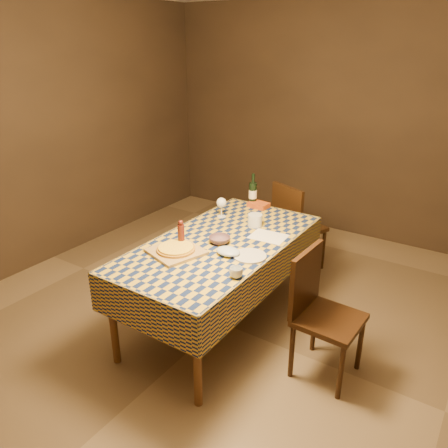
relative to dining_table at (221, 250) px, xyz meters
The scene contains 16 objects.
room 0.66m from the dining_table, ahead, with size 5.00×5.10×2.70m.
dining_table is the anchor object (origin of this frame).
cutting_board 0.40m from the dining_table, 114.74° to the right, with size 0.35×0.35×0.02m, color #A4854D.
pizza 0.40m from the dining_table, 114.74° to the right, with size 0.33×0.33×0.03m.
pepper_mill 0.36m from the dining_table, 130.42° to the right, with size 0.06×0.06×0.22m.
bowl 0.11m from the dining_table, 69.45° to the right, with size 0.17×0.17×0.05m, color #5F4550.
wine_glass 0.56m from the dining_table, 123.00° to the left, with size 0.09×0.09×0.18m.
wine_bottle 0.91m from the dining_table, 103.56° to the left, with size 0.09×0.09×0.31m.
deli_tub 0.45m from the dining_table, 80.55° to the left, with size 0.12×0.12×0.10m, color silver.
takeout_container 0.85m from the dining_table, 98.63° to the left, with size 0.18×0.13×0.05m, color #B14717.
white_plate 0.35m from the dining_table, 17.67° to the right, with size 0.24×0.24×0.01m, color silver.
tumbler 0.59m from the dining_table, 45.67° to the right, with size 0.09×0.09×0.07m, color white.
flour_patch 0.40m from the dining_table, 46.31° to the left, with size 0.28×0.22×0.00m, color white.
flour_bag 0.26m from the dining_table, 42.62° to the right, with size 0.19×0.14×0.05m, color #ABC0DB.
chair_far 1.24m from the dining_table, 86.25° to the left, with size 0.55×0.55×0.93m.
chair_right 0.90m from the dining_table, ahead, with size 0.45×0.44×0.93m.
Camera 1 is at (1.74, -2.58, 2.22)m, focal length 35.00 mm.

